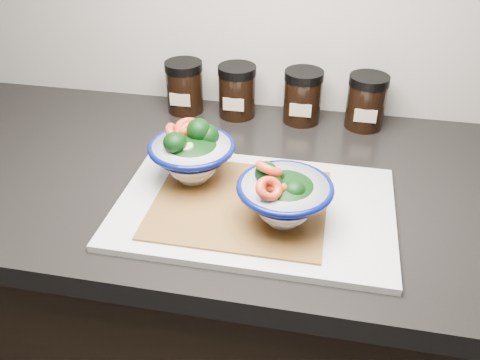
% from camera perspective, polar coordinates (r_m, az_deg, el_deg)
% --- Properties ---
extents(cabinet, '(3.43, 0.58, 0.86)m').
position_cam_1_polar(cabinet, '(1.25, -1.05, -17.69)').
color(cabinet, black).
rests_on(cabinet, ground).
extents(countertop, '(3.50, 0.60, 0.04)m').
position_cam_1_polar(countertop, '(0.94, -1.33, -0.37)').
color(countertop, black).
rests_on(countertop, cabinet).
extents(cutting_board, '(0.45, 0.30, 0.01)m').
position_cam_1_polar(cutting_board, '(0.84, 1.65, -3.07)').
color(cutting_board, beige).
rests_on(cutting_board, countertop).
extents(bamboo_mat, '(0.28, 0.24, 0.00)m').
position_cam_1_polar(bamboo_mat, '(0.83, 0.00, -2.63)').
color(bamboo_mat, '#A56E31').
rests_on(bamboo_mat, cutting_board).
extents(bowl_left, '(0.15, 0.15, 0.11)m').
position_cam_1_polar(bowl_left, '(0.87, -5.39, 2.89)').
color(bowl_left, white).
rests_on(bowl_left, bamboo_mat).
extents(bowl_right, '(0.15, 0.15, 0.11)m').
position_cam_1_polar(bowl_right, '(0.77, 4.88, -1.82)').
color(bowl_right, white).
rests_on(bowl_right, bamboo_mat).
extents(spice_jar_a, '(0.08, 0.08, 0.11)m').
position_cam_1_polar(spice_jar_a, '(1.14, -6.23, 10.37)').
color(spice_jar_a, black).
rests_on(spice_jar_a, countertop).
extents(spice_jar_b, '(0.08, 0.08, 0.11)m').
position_cam_1_polar(spice_jar_b, '(1.11, -0.33, 9.96)').
color(spice_jar_b, black).
rests_on(spice_jar_b, countertop).
extents(spice_jar_c, '(0.08, 0.08, 0.11)m').
position_cam_1_polar(spice_jar_c, '(1.10, 7.04, 9.30)').
color(spice_jar_c, black).
rests_on(spice_jar_c, countertop).
extents(spice_jar_d, '(0.08, 0.08, 0.11)m').
position_cam_1_polar(spice_jar_d, '(1.10, 13.99, 8.54)').
color(spice_jar_d, black).
rests_on(spice_jar_d, countertop).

